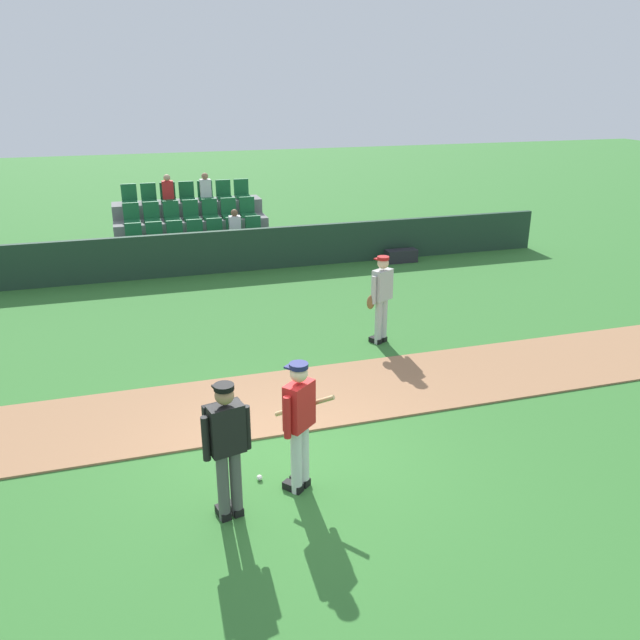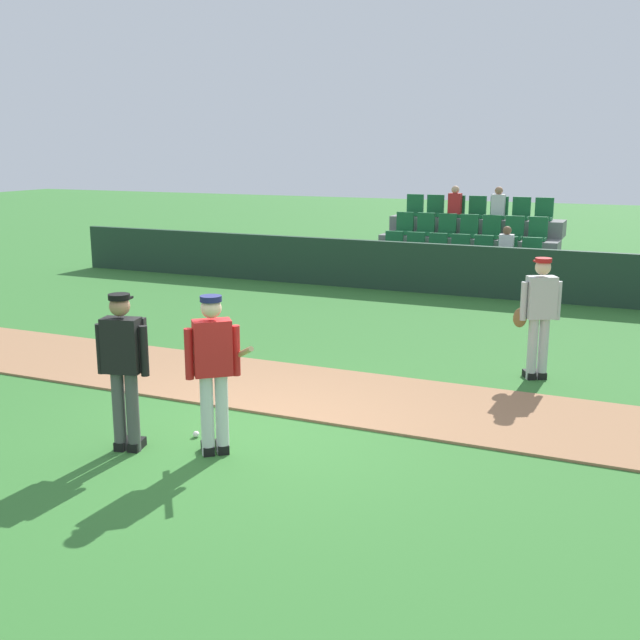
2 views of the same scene
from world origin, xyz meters
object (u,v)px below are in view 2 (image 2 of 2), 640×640
object	(u,v)px
batter_red_jersey	(214,369)
baseball	(196,434)
umpire_home_plate	(124,363)
runner_grey_jersey	(539,314)

from	to	relation	value
batter_red_jersey	baseball	bearing A→B (deg)	145.37
batter_red_jersey	umpire_home_plate	bearing A→B (deg)	-162.88
batter_red_jersey	baseball	distance (m)	1.09
runner_grey_jersey	baseball	world-z (taller)	runner_grey_jersey
runner_grey_jersey	baseball	distance (m)	5.16
runner_grey_jersey	baseball	bearing A→B (deg)	-129.79
batter_red_jersey	runner_grey_jersey	distance (m)	5.05
umpire_home_plate	runner_grey_jersey	size ratio (longest dim) A/B	1.00
baseball	umpire_home_plate	bearing A→B (deg)	-128.16
batter_red_jersey	umpire_home_plate	xyz separation A→B (m)	(-0.95, -0.29, 0.03)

